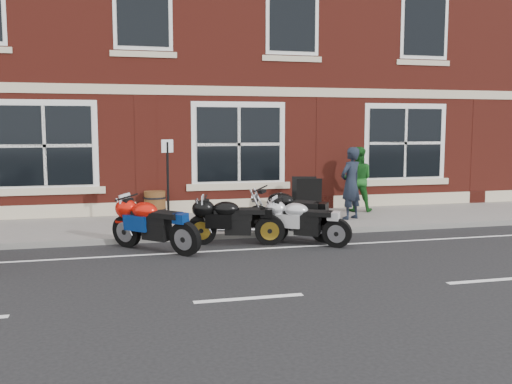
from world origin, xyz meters
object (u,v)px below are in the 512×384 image
moto_sport_red (154,223)px  a_board_sign (307,198)px  moto_sport_silver (304,221)px  barrel_planter (155,203)px  parking_sign (168,178)px  pedestrian_right (357,179)px  moto_sport_black (234,219)px  pedestrian_left (351,183)px  moto_naked_black (289,212)px

moto_sport_red → a_board_sign: 4.70m
moto_sport_silver → barrel_planter: size_ratio=2.54×
moto_sport_silver → parking_sign: (-2.63, 1.70, 0.79)m
pedestrian_right → barrel_planter: bearing=17.4°
pedestrian_right → barrel_planter: 5.53m
barrel_planter → parking_sign: 2.39m
moto_sport_black → barrel_planter: 3.81m
moto_sport_black → moto_sport_silver: moto_sport_black is taller
moto_sport_red → pedestrian_left: (5.04, 2.04, 0.47)m
a_board_sign → moto_sport_black: bearing=-119.3°
pedestrian_right → moto_sport_red: bearing=52.4°
moto_sport_black → pedestrian_right: (4.11, 3.03, 0.48)m
moto_sport_red → moto_naked_black: size_ratio=0.90×
moto_sport_black → moto_naked_black: bearing=-62.2°
pedestrian_left → a_board_sign: 1.17m
moto_sport_silver → moto_naked_black: moto_naked_black is taller
moto_sport_red → moto_sport_black: 1.66m
pedestrian_left → parking_sign: parking_sign is taller
barrel_planter → parking_sign: (0.14, -2.22, 0.85)m
moto_sport_red → parking_sign: parking_sign is taller
moto_sport_red → moto_sport_silver: size_ratio=0.99×
moto_sport_black → pedestrian_right: bearing=-38.3°
moto_sport_black → barrel_planter: size_ratio=3.08×
moto_sport_silver → moto_naked_black: 0.66m
moto_sport_silver → moto_naked_black: size_ratio=0.91×
a_board_sign → pedestrian_right: bearing=42.0°
moto_sport_red → parking_sign: size_ratio=0.80×
moto_sport_silver → pedestrian_left: (1.99, 2.18, 0.53)m
moto_naked_black → pedestrian_right: size_ratio=1.03×
parking_sign → barrel_planter: bearing=70.4°
barrel_planter → pedestrian_left: bearing=-20.1°
moto_sport_red → pedestrian_right: pedestrian_right is taller
pedestrian_right → a_board_sign: 1.95m
moto_sport_red → pedestrian_right: (5.76, 3.25, 0.45)m
pedestrian_left → pedestrian_right: (0.72, 1.21, -0.02)m
moto_naked_black → barrel_planter: bearing=79.7°
pedestrian_left → moto_naked_black: bearing=7.3°
moto_naked_black → pedestrian_right: 3.95m
moto_naked_black → parking_sign: size_ratio=0.89×
moto_sport_black → pedestrian_left: bearing=-46.5°
moto_naked_black → pedestrian_right: pedestrian_right is taller
moto_naked_black → a_board_sign: size_ratio=1.73×
moto_naked_black → parking_sign: (-2.52, 1.05, 0.71)m
pedestrian_left → parking_sign: size_ratio=0.89×
moto_sport_black → pedestrian_left: pedestrian_left is taller
moto_naked_black → parking_sign: 2.82m
moto_sport_red → pedestrian_right: size_ratio=0.92×
pedestrian_left → a_board_sign: size_ratio=1.73×
moto_sport_red → pedestrian_right: bearing=-15.3°
moto_naked_black → parking_sign: parking_sign is taller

